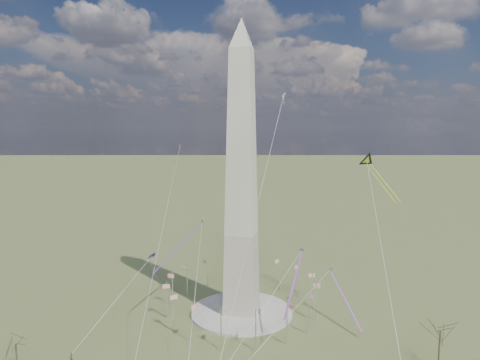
% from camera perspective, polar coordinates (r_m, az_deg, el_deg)
% --- Properties ---
extents(ground, '(2000.00, 2000.00, 0.00)m').
position_cam_1_polar(ground, '(158.39, 0.20, -17.28)').
color(ground, '#525F2F').
rests_on(ground, ground).
extents(plaza, '(36.00, 36.00, 0.80)m').
position_cam_1_polar(plaza, '(158.22, 0.20, -17.15)').
color(plaza, beige).
rests_on(plaza, ground).
extents(washington_monument, '(15.56, 15.56, 100.00)m').
position_cam_1_polar(washington_monument, '(145.33, 0.21, 0.21)').
color(washington_monument, '#B0A894').
rests_on(washington_monument, plaza).
extents(flagpole_ring, '(54.40, 54.40, 13.00)m').
position_cam_1_polar(flagpole_ring, '(155.53, 0.20, -14.84)').
color(flagpole_ring, white).
rests_on(flagpole_ring, ground).
extents(tree_near, '(8.76, 8.76, 15.33)m').
position_cam_1_polar(tree_near, '(134.51, 25.17, -17.47)').
color(tree_near, '#4D3D2E').
rests_on(tree_near, ground).
extents(tree_far, '(6.29, 6.29, 11.01)m').
position_cam_1_polar(tree_far, '(136.98, -27.74, -18.58)').
color(tree_far, '#4D3D2E').
rests_on(tree_far, ground).
extents(person_west, '(1.11, 1.05, 1.82)m').
position_cam_1_polar(person_west, '(139.11, -21.53, -21.03)').
color(person_west, gray).
rests_on(person_west, ground).
extents(kite_delta_black, '(13.76, 17.08, 14.85)m').
position_cam_1_polar(kite_delta_black, '(152.35, 16.80, 2.18)').
color(kite_delta_black, black).
rests_on(kite_delta_black, ground).
extents(kite_diamond_purple, '(2.89, 3.62, 10.59)m').
position_cam_1_polar(kite_diamond_purple, '(163.09, -11.64, -10.21)').
color(kite_diamond_purple, '#3D1C80').
rests_on(kite_diamond_purple, ground).
extents(kite_streamer_left, '(4.08, 22.83, 15.69)m').
position_cam_1_polar(kite_streamer_left, '(139.72, 7.50, -12.15)').
color(kite_streamer_left, red).
rests_on(kite_streamer_left, ground).
extents(kite_streamer_mid, '(12.32, 19.48, 15.04)m').
position_cam_1_polar(kite_streamer_mid, '(150.74, -7.22, -7.85)').
color(kite_streamer_mid, red).
rests_on(kite_streamer_mid, ground).
extents(kite_streamer_right, '(11.73, 18.68, 14.39)m').
position_cam_1_polar(kite_streamer_right, '(152.72, 13.29, -14.13)').
color(kite_streamer_right, red).
rests_on(kite_streamer_right, ground).
extents(kite_small_red, '(1.09, 1.58, 3.92)m').
position_cam_1_polar(kite_small_red, '(183.76, -7.97, 4.58)').
color(kite_small_red, red).
rests_on(kite_small_red, ground).
extents(kite_small_white, '(1.81, 1.60, 4.83)m').
position_cam_1_polar(kite_small_white, '(182.96, 5.86, 11.12)').
color(kite_small_white, silver).
rests_on(kite_small_white, ground).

